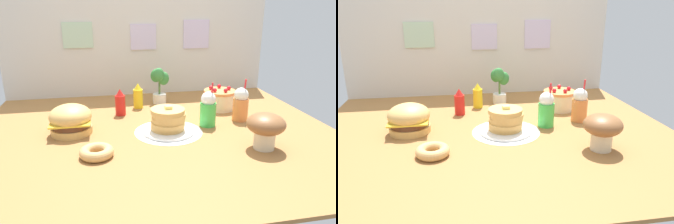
{
  "view_description": "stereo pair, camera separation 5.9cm",
  "coord_description": "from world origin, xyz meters",
  "views": [
    {
      "loc": [
        -0.31,
        -1.86,
        0.77
      ],
      "look_at": [
        0.08,
        0.08,
        0.1
      ],
      "focal_mm": 34.24,
      "sensor_mm": 36.0,
      "label": 1
    },
    {
      "loc": [
        -0.25,
        -1.87,
        0.77
      ],
      "look_at": [
        0.08,
        0.08,
        0.1
      ],
      "focal_mm": 34.24,
      "sensor_mm": 36.0,
      "label": 2
    }
  ],
  "objects": [
    {
      "name": "layer_cake",
      "position": [
        0.55,
        0.39,
        0.08
      ],
      "size": [
        0.24,
        0.24,
        0.18
      ],
      "color": "beige",
      "rests_on": "ground_plane"
    },
    {
      "name": "orange_float_cup",
      "position": [
        0.6,
        0.11,
        0.11
      ],
      "size": [
        0.11,
        0.11,
        0.29
      ],
      "color": "orange",
      "rests_on": "ground_plane"
    },
    {
      "name": "cream_soda_cup",
      "position": [
        0.35,
        0.06,
        0.11
      ],
      "size": [
        0.11,
        0.11,
        0.29
      ],
      "color": "green",
      "rests_on": "ground_plane"
    },
    {
      "name": "mushroom_stool",
      "position": [
        0.55,
        -0.35,
        0.13
      ],
      "size": [
        0.21,
        0.21,
        0.2
      ],
      "color": "beige",
      "rests_on": "ground_plane"
    },
    {
      "name": "back_wall",
      "position": [
        0.0,
        0.95,
        0.41
      ],
      "size": [
        2.27,
        0.04,
        0.81
      ],
      "color": "beige",
      "rests_on": "ground_plane"
    },
    {
      "name": "ground_plane",
      "position": [
        0.0,
        0.0,
        -0.01
      ],
      "size": [
        2.27,
        1.91,
        0.02
      ],
      "primitive_type": "cube",
      "color": "#9E6B38"
    },
    {
      "name": "mustard_bottle",
      "position": [
        -0.06,
        0.53,
        0.09
      ],
      "size": [
        0.07,
        0.07,
        0.2
      ],
      "color": "yellow",
      "rests_on": "ground_plane"
    },
    {
      "name": "pancake_stack",
      "position": [
        0.07,
        -0.01,
        0.07
      ],
      "size": [
        0.33,
        0.33,
        0.17
      ],
      "color": "white",
      "rests_on": "doily_mat"
    },
    {
      "name": "potted_plant",
      "position": [
        0.12,
        0.62,
        0.16
      ],
      "size": [
        0.15,
        0.12,
        0.3
      ],
      "color": "white",
      "rests_on": "ground_plane"
    },
    {
      "name": "doily_mat",
      "position": [
        0.07,
        -0.01,
        0.0
      ],
      "size": [
        0.43,
        0.43,
        0.0
      ],
      "primitive_type": "cylinder",
      "color": "white",
      "rests_on": "ground_plane"
    },
    {
      "name": "ketchup_bottle",
      "position": [
        -0.21,
        0.39,
        0.09
      ],
      "size": [
        0.07,
        0.07,
        0.2
      ],
      "color": "red",
      "rests_on": "ground_plane"
    },
    {
      "name": "donut_pink_glaze",
      "position": [
        -0.37,
        -0.28,
        0.03
      ],
      "size": [
        0.18,
        0.18,
        0.05
      ],
      "color": "tan",
      "rests_on": "ground_plane"
    },
    {
      "name": "burger",
      "position": [
        -0.53,
        0.09,
        0.09
      ],
      "size": [
        0.26,
        0.26,
        0.19
      ],
      "color": "#DBA859",
      "rests_on": "ground_plane"
    }
  ]
}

